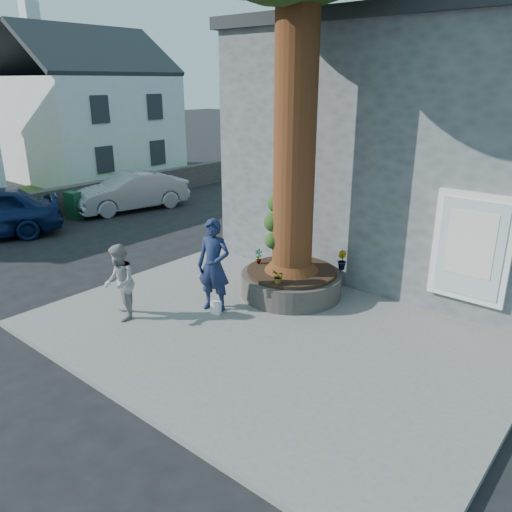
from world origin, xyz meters
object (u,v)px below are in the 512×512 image
Objects in this scene: planter at (291,282)px; man at (214,265)px; woman at (120,283)px; a_board_sign at (74,206)px; car_silver at (131,192)px.

man reaches higher than planter.
a_board_sign is at bearing -170.75° from woman.
woman is 1.59× the size of a_board_sign.
a_board_sign reaches higher than planter.
car_silver is (-7.84, 6.12, -0.19)m from woman.
man is 2.01× the size of a_board_sign.
a_board_sign is (-10.30, 0.66, 0.09)m from planter.
planter is at bearing -11.05° from a_board_sign.
man is at bearing -13.97° from car_silver.
woman is 0.36× the size of car_silver.
man is 0.46× the size of car_silver.
man is 1.95m from woman.
car_silver is at bearing 135.05° from man.
man is at bearing -114.84° from planter.
woman reaches higher than a_board_sign.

